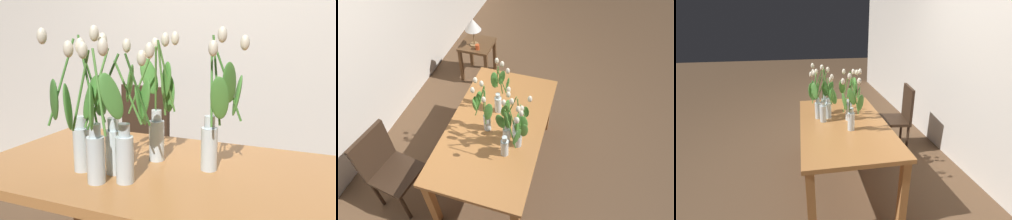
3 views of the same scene
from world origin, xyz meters
TOP-DOWN VIEW (x-y plane):
  - room_wall_rear at (0.00, 1.55)m, footprint 9.00×0.10m
  - dining_table at (0.00, 0.00)m, footprint 1.60×0.90m
  - tulip_vase_0 at (-0.14, -0.15)m, footprint 0.22×0.24m
  - tulip_vase_1 at (-0.16, -0.27)m, footprint 0.25×0.13m
  - tulip_vase_2 at (0.22, 0.04)m, footprint 0.17×0.22m
  - tulip_vase_3 at (-0.27, -0.18)m, footprint 0.21×0.27m
  - tulip_vase_4 at (-0.08, 0.09)m, footprint 0.21×0.24m
  - tulip_vase_5 at (-0.08, -0.20)m, footprint 0.23×0.26m
  - dining_chair at (-0.60, 0.89)m, footprint 0.45×0.45m

SIDE VIEW (x-z plane):
  - dining_chair at x=-0.60m, z-range 0.06..0.99m
  - dining_table at x=0.00m, z-range 0.28..1.02m
  - tulip_vase_0 at x=-0.14m, z-range 0.65..1.19m
  - tulip_vase_5 at x=-0.08m, z-range 0.65..1.18m
  - tulip_vase_1 at x=-0.16m, z-range 0.65..1.19m
  - tulip_vase_3 at x=-0.27m, z-range 0.66..1.25m
  - tulip_vase_2 at x=0.22m, z-range 0.67..1.25m
  - tulip_vase_4 at x=-0.08m, z-range 0.70..1.26m
  - room_wall_rear at x=0.00m, z-range 0.00..2.70m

